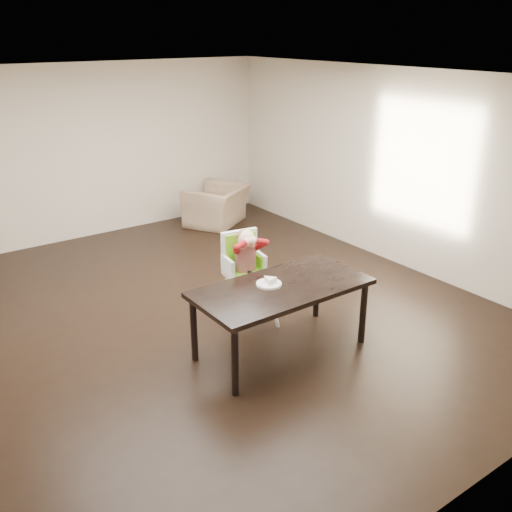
{
  "coord_description": "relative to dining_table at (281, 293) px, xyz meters",
  "views": [
    {
      "loc": [
        -3.13,
        -5.23,
        3.16
      ],
      "look_at": [
        0.24,
        -0.57,
        0.86
      ],
      "focal_mm": 40.0,
      "sensor_mm": 36.0,
      "label": 1
    }
  ],
  "objects": [
    {
      "name": "armchair",
      "position": [
        1.71,
        3.95,
        -0.23
      ],
      "size": [
        1.2,
        1.08,
        0.88
      ],
      "primitive_type": "imported",
      "rotation": [
        0.0,
        0.0,
        3.68
      ],
      "color": "tan",
      "rests_on": "ground"
    },
    {
      "name": "plate",
      "position": [
        -0.09,
        0.09,
        0.11
      ],
      "size": [
        0.31,
        0.31,
        0.07
      ],
      "rotation": [
        0.0,
        0.0,
        -0.21
      ],
      "color": "white",
      "rests_on": "dining_table"
    },
    {
      "name": "dining_table",
      "position": [
        0.0,
        0.0,
        0.0
      ],
      "size": [
        1.8,
        0.9,
        0.75
      ],
      "color": "black",
      "rests_on": "ground"
    },
    {
      "name": "ground",
      "position": [
        -0.14,
        1.15,
        -0.67
      ],
      "size": [
        7.0,
        7.0,
        0.0
      ],
      "primitive_type": "plane",
      "color": "black",
      "rests_on": "ground"
    },
    {
      "name": "room_walls",
      "position": [
        -0.14,
        1.15,
        1.18
      ],
      "size": [
        6.02,
        7.02,
        2.71
      ],
      "color": "beige",
      "rests_on": "ground"
    },
    {
      "name": "high_chair",
      "position": [
        0.07,
        0.76,
        0.12
      ],
      "size": [
        0.54,
        0.54,
        1.13
      ],
      "rotation": [
        0.0,
        0.0,
        -0.17
      ],
      "color": "white",
      "rests_on": "ground"
    }
  ]
}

